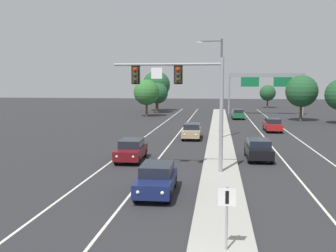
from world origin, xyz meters
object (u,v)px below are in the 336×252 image
highway_sign_gantry (266,80)px  tree_far_left_c (157,93)px  car_receding_red (273,125)px  car_receding_black (258,149)px  car_oncoming_tan (192,131)px  tree_far_right_a (302,91)px  tree_far_left_a (156,85)px  tree_far_right_b (268,93)px  car_receding_green (238,114)px  car_oncoming_darkred (131,150)px  tree_far_left_b (147,92)px  median_sign_post (227,209)px  street_lamp_median (219,83)px  overhead_signal_mast (186,90)px  car_oncoming_navy (157,179)px

highway_sign_gantry → tree_far_left_c: highway_sign_gantry is taller
car_receding_red → car_receding_black: bearing=-100.9°
car_oncoming_tan → car_receding_red: same height
tree_far_right_a → tree_far_left_a: tree_far_left_a is taller
highway_sign_gantry → tree_far_right_b: (2.71, 19.63, -2.75)m
car_receding_green → car_oncoming_darkred: bearing=-105.3°
highway_sign_gantry → tree_far_left_b: highway_sign_gantry is taller
car_receding_red → car_receding_green: (-3.31, 15.63, 0.00)m
median_sign_post → tree_far_right_b: bearing=82.2°
car_receding_red → street_lamp_median: bearing=-131.7°
median_sign_post → car_oncoming_darkred: bearing=113.9°
car_receding_black → car_receding_red: same height
car_oncoming_darkred → car_oncoming_tan: (3.70, 11.85, 0.00)m
tree_far_right_b → highway_sign_gantry: bearing=-97.8°
car_receding_green → car_receding_red: bearing=-78.0°
car_oncoming_darkred → highway_sign_gantry: (14.81, 43.44, 5.34)m
car_oncoming_tan → highway_sign_gantry: (11.11, 31.59, 5.34)m
overhead_signal_mast → tree_far_left_c: bearing=101.1°
car_oncoming_navy → car_receding_red: bearing=70.8°
overhead_signal_mast → car_oncoming_darkred: 7.18m
overhead_signal_mast → car_oncoming_navy: bearing=-103.0°
car_receding_green → car_oncoming_tan: bearing=-104.3°
overhead_signal_mast → tree_far_left_b: bearing=104.0°
car_oncoming_navy → highway_sign_gantry: size_ratio=0.34×
median_sign_post → car_oncoming_navy: bearing=117.2°
car_receding_green → median_sign_post: bearing=-93.2°
highway_sign_gantry → tree_far_left_b: (-20.59, -6.16, -2.04)m
car_receding_green → tree_far_right_b: 29.66m
car_oncoming_tan → tree_far_right_a: size_ratio=0.65×
car_oncoming_tan → car_receding_black: 11.75m
car_receding_black → car_oncoming_darkred: bearing=-170.4°
tree_far_left_a → tree_far_left_b: bearing=-88.2°
street_lamp_median → car_receding_black: 11.77m
tree_far_left_a → car_receding_green: bearing=-45.1°
highway_sign_gantry → overhead_signal_mast: bearing=-102.5°
tree_far_right_a → tree_far_left_b: bearing=168.8°
overhead_signal_mast → car_receding_green: size_ratio=1.60×
street_lamp_median → highway_sign_gantry: size_ratio=0.75×
highway_sign_gantry → tree_far_right_b: 20.01m
car_oncoming_tan → tree_far_right_a: bearing=53.8°
median_sign_post → highway_sign_gantry: bearing=82.2°
overhead_signal_mast → median_sign_post: size_ratio=3.27×
car_receding_red → tree_far_right_a: (5.93, 13.42, 3.68)m
car_oncoming_navy → car_oncoming_darkred: (-3.26, 8.41, 0.00)m
car_oncoming_darkred → car_receding_red: size_ratio=1.01×
car_receding_green → tree_far_left_b: tree_far_left_b is taller
street_lamp_median → tree_far_left_c: 35.59m
tree_far_left_c → overhead_signal_mast: bearing=-78.9°
overhead_signal_mast → tree_far_right_a: overhead_signal_mast is taller
car_oncoming_tan → car_receding_red: 11.58m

